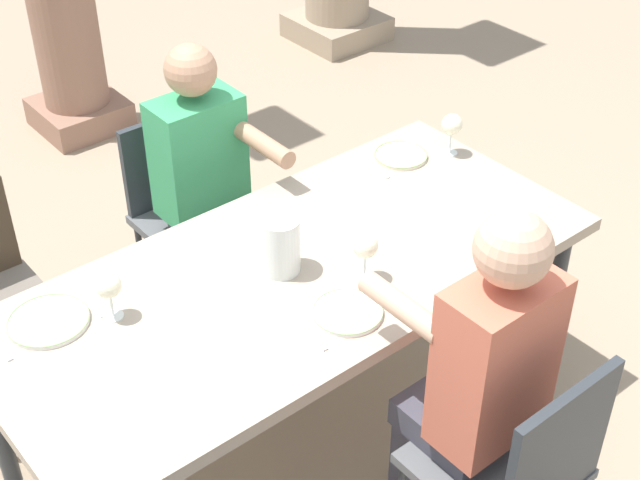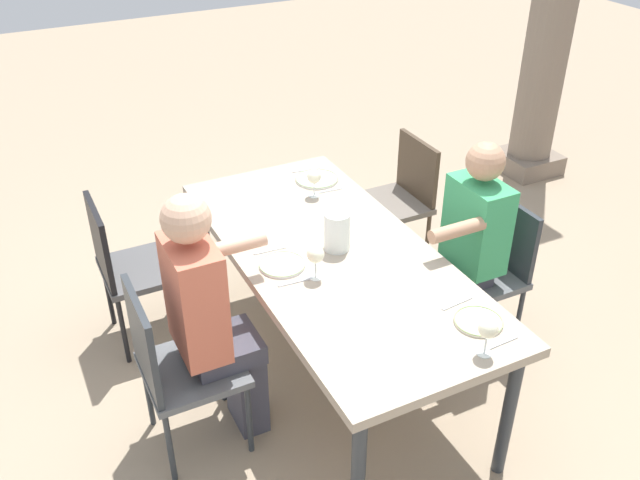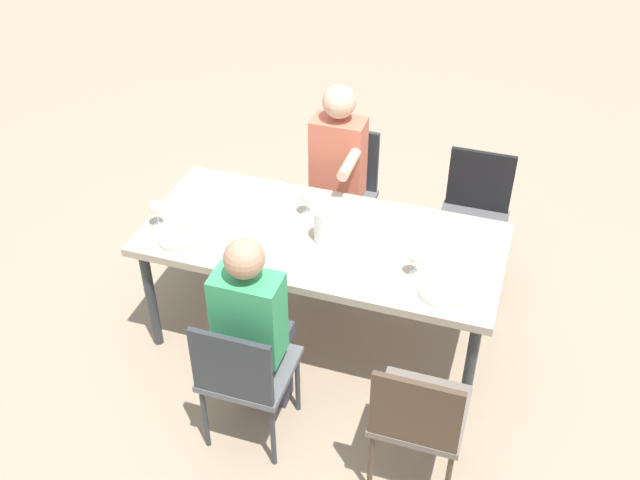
# 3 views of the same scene
# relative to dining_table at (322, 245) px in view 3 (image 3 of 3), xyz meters

# --- Properties ---
(ground_plane) EXTENTS (16.00, 16.00, 0.00)m
(ground_plane) POSITION_rel_dining_table_xyz_m (0.00, 0.00, -0.71)
(ground_plane) COLOR gray
(dining_table) EXTENTS (2.05, 0.92, 0.77)m
(dining_table) POSITION_rel_dining_table_xyz_m (0.00, 0.00, 0.00)
(dining_table) COLOR tan
(dining_table) RESTS_ON ground
(chair_west_north) EXTENTS (0.44, 0.44, 0.88)m
(chair_west_north) POSITION_rel_dining_table_xyz_m (-0.76, 0.88, -0.19)
(chair_west_north) COLOR #6A6158
(chair_west_north) RESTS_ON ground
(chair_west_south) EXTENTS (0.44, 0.44, 0.90)m
(chair_west_south) POSITION_rel_dining_table_xyz_m (-0.76, -0.88, -0.19)
(chair_west_south) COLOR #4F4F50
(chair_west_south) RESTS_ON ground
(chair_mid_north) EXTENTS (0.44, 0.44, 0.87)m
(chair_mid_north) POSITION_rel_dining_table_xyz_m (0.13, 0.88, -0.19)
(chair_mid_north) COLOR #5B5E61
(chair_mid_north) RESTS_ON ground
(chair_mid_south) EXTENTS (0.44, 0.44, 0.91)m
(chair_mid_south) POSITION_rel_dining_table_xyz_m (0.13, -0.88, -0.19)
(chair_mid_south) COLOR #5B5E61
(chair_mid_south) RESTS_ON ground
(diner_woman_green) EXTENTS (0.35, 0.49, 1.34)m
(diner_woman_green) POSITION_rel_dining_table_xyz_m (0.13, -0.69, 0.01)
(diner_woman_green) COLOR #3F3F4C
(diner_woman_green) RESTS_ON ground
(diner_man_white) EXTENTS (0.35, 0.49, 1.26)m
(diner_man_white) POSITION_rel_dining_table_xyz_m (0.14, 0.70, -0.04)
(diner_man_white) COLOR #3F3F4C
(diner_man_white) RESTS_ON ground
(plate_0) EXTENTS (0.25, 0.25, 0.02)m
(plate_0) POSITION_rel_dining_table_xyz_m (-0.74, 0.27, 0.07)
(plate_0) COLOR white
(plate_0) RESTS_ON dining_table
(wine_glass_0) EXTENTS (0.08, 0.08, 0.16)m
(wine_glass_0) POSITION_rel_dining_table_xyz_m (-0.57, 0.17, 0.18)
(wine_glass_0) COLOR white
(wine_glass_0) RESTS_ON dining_table
(fork_0) EXTENTS (0.04, 0.17, 0.01)m
(fork_0) POSITION_rel_dining_table_xyz_m (-0.89, 0.27, 0.07)
(fork_0) COLOR silver
(fork_0) RESTS_ON dining_table
(spoon_0) EXTENTS (0.03, 0.17, 0.01)m
(spoon_0) POSITION_rel_dining_table_xyz_m (-0.59, 0.27, 0.07)
(spoon_0) COLOR silver
(spoon_0) RESTS_ON dining_table
(plate_1) EXTENTS (0.22, 0.22, 0.02)m
(plate_1) POSITION_rel_dining_table_xyz_m (-0.01, -0.28, 0.07)
(plate_1) COLOR white
(plate_1) RESTS_ON dining_table
(wine_glass_1) EXTENTS (0.08, 0.08, 0.17)m
(wine_glass_1) POSITION_rel_dining_table_xyz_m (0.15, -0.18, 0.19)
(wine_glass_1) COLOR white
(wine_glass_1) RESTS_ON dining_table
(fork_1) EXTENTS (0.03, 0.17, 0.01)m
(fork_1) POSITION_rel_dining_table_xyz_m (-0.16, -0.28, 0.07)
(fork_1) COLOR silver
(fork_1) RESTS_ON dining_table
(spoon_1) EXTENTS (0.03, 0.17, 0.01)m
(spoon_1) POSITION_rel_dining_table_xyz_m (0.14, -0.28, 0.07)
(spoon_1) COLOR silver
(spoon_1) RESTS_ON dining_table
(plate_2) EXTENTS (0.21, 0.21, 0.02)m
(plate_2) POSITION_rel_dining_table_xyz_m (0.76, 0.29, 0.07)
(plate_2) COLOR silver
(plate_2) RESTS_ON dining_table
(wine_glass_2) EXTENTS (0.08, 0.08, 0.17)m
(wine_glass_2) POSITION_rel_dining_table_xyz_m (0.93, 0.19, 0.19)
(wine_glass_2) COLOR white
(wine_glass_2) RESTS_ON dining_table
(fork_2) EXTENTS (0.03, 0.17, 0.01)m
(fork_2) POSITION_rel_dining_table_xyz_m (0.61, 0.29, 0.07)
(fork_2) COLOR silver
(fork_2) RESTS_ON dining_table
(spoon_2) EXTENTS (0.02, 0.17, 0.01)m
(spoon_2) POSITION_rel_dining_table_xyz_m (0.91, 0.29, 0.07)
(spoon_2) COLOR silver
(spoon_2) RESTS_ON dining_table
(water_pitcher) EXTENTS (0.13, 0.13, 0.20)m
(water_pitcher) POSITION_rel_dining_table_xyz_m (-0.03, 0.03, 0.15)
(water_pitcher) COLOR white
(water_pitcher) RESTS_ON dining_table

